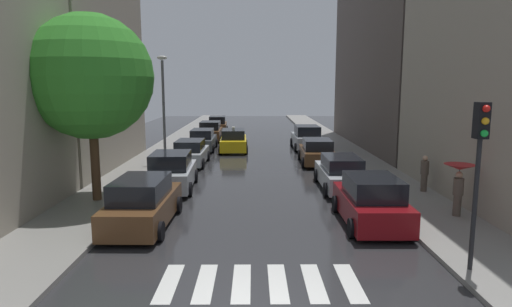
% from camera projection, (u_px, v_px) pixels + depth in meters
% --- Properties ---
extents(ground_plane, '(28.00, 72.00, 0.04)m').
position_uv_depth(ground_plane, '(255.00, 150.00, 33.00)').
color(ground_plane, '#2B2B2E').
extents(sidewalk_left, '(3.00, 72.00, 0.15)m').
position_uv_depth(sidewalk_left, '(169.00, 149.00, 32.94)').
color(sidewalk_left, gray).
rests_on(sidewalk_left, ground).
extents(sidewalk_right, '(3.00, 72.00, 0.15)m').
position_uv_depth(sidewalk_right, '(342.00, 149.00, 33.02)').
color(sidewalk_right, gray).
rests_on(sidewalk_right, ground).
extents(crosswalk_stripes, '(4.95, 2.20, 0.01)m').
position_uv_depth(crosswalk_stripes, '(260.00, 283.00, 10.91)').
color(crosswalk_stripes, silver).
rests_on(crosswalk_stripes, ground).
extents(parked_car_left_nearest, '(2.11, 4.72, 1.73)m').
position_uv_depth(parked_car_left_nearest, '(143.00, 204.00, 15.16)').
color(parked_car_left_nearest, brown).
rests_on(parked_car_left_nearest, ground).
extents(parked_car_left_second, '(2.28, 4.38, 1.76)m').
position_uv_depth(parked_car_left_second, '(172.00, 172.00, 20.53)').
color(parked_car_left_second, '#B2B7BF').
rests_on(parked_car_left_second, ground).
extents(parked_car_left_third, '(2.05, 4.29, 1.55)m').
position_uv_depth(parked_car_left_third, '(191.00, 153.00, 26.85)').
color(parked_car_left_third, '#B2B7BF').
rests_on(parked_car_left_third, ground).
extents(parked_car_left_fourth, '(1.98, 4.53, 1.58)m').
position_uv_depth(parked_car_left_fourth, '(203.00, 140.00, 32.94)').
color(parked_car_left_fourth, '#474C51').
rests_on(parked_car_left_fourth, ground).
extents(parked_car_left_fifth, '(2.08, 4.43, 1.70)m').
position_uv_depth(parked_car_left_fifth, '(211.00, 132.00, 38.44)').
color(parked_car_left_fifth, brown).
rests_on(parked_car_left_fifth, ground).
extents(parked_car_left_sixth, '(2.13, 4.43, 1.76)m').
position_uv_depth(parked_car_left_sixth, '(218.00, 125.00, 43.97)').
color(parked_car_left_sixth, brown).
rests_on(parked_car_left_sixth, ground).
extents(parked_car_right_nearest, '(2.14, 4.39, 1.74)m').
position_uv_depth(parked_car_right_nearest, '(371.00, 202.00, 15.36)').
color(parked_car_right_nearest, maroon).
rests_on(parked_car_right_nearest, ground).
extents(parked_car_right_second, '(2.02, 4.71, 1.59)m').
position_uv_depth(parked_car_right_second, '(341.00, 174.00, 20.58)').
color(parked_car_right_second, '#B2B7BF').
rests_on(parked_car_right_second, ground).
extents(parked_car_right_third, '(2.19, 4.51, 1.55)m').
position_uv_depth(parked_car_right_third, '(317.00, 152.00, 27.22)').
color(parked_car_right_third, brown).
rests_on(parked_car_right_third, ground).
extents(parked_car_right_fourth, '(2.22, 4.67, 1.80)m').
position_uv_depth(parked_car_right_fourth, '(307.00, 138.00, 33.44)').
color(parked_car_right_fourth, '#B2B7BF').
rests_on(parked_car_right_fourth, ground).
extents(taxi_midroad, '(2.17, 4.60, 1.81)m').
position_uv_depth(taxi_midroad, '(233.00, 141.00, 32.38)').
color(taxi_midroad, yellow).
rests_on(taxi_midroad, ground).
extents(pedestrian_foreground, '(1.10, 1.10, 1.90)m').
position_uv_depth(pedestrian_foreground, '(459.00, 177.00, 15.77)').
color(pedestrian_foreground, brown).
rests_on(pedestrian_foreground, sidewalk_right).
extents(pedestrian_near_tree, '(0.36, 0.36, 1.62)m').
position_uv_depth(pedestrian_near_tree, '(424.00, 173.00, 19.55)').
color(pedestrian_near_tree, brown).
rests_on(pedestrian_near_tree, sidewalk_right).
extents(street_tree_left, '(4.99, 4.99, 7.52)m').
position_uv_depth(street_tree_left, '(90.00, 77.00, 17.45)').
color(street_tree_left, '#513823').
rests_on(street_tree_left, sidewalk_left).
extents(traffic_light_right_corner, '(0.30, 0.42, 4.30)m').
position_uv_depth(traffic_light_right_corner, '(480.00, 149.00, 10.86)').
color(traffic_light_right_corner, black).
rests_on(traffic_light_right_corner, sidewalk_right).
extents(lamp_post_left, '(0.60, 0.28, 6.41)m').
position_uv_depth(lamp_post_left, '(163.00, 101.00, 26.38)').
color(lamp_post_left, '#595B60').
rests_on(lamp_post_left, sidewalk_left).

